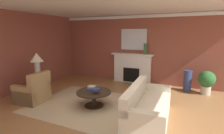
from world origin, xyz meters
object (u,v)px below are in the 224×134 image
Objects in this scene: fireplace at (132,69)px; vase_tall_corner at (187,81)px; mantel_mirror at (134,39)px; vase_mantel_right at (145,49)px; armchair_near_window at (33,92)px; coffee_table at (94,95)px; side_table at (39,83)px; potted_plant at (207,81)px; sofa at (147,107)px; table_lamp at (37,59)px.

fireplace reaches higher than vase_tall_corner.
vase_mantel_right is at bearing -17.18° from mantel_mirror.
armchair_near_window is at bearing -121.04° from fireplace.
vase_tall_corner is (2.42, 2.60, 0.05)m from coffee_table.
side_table is at bearing -130.38° from mantel_mirror.
vase_tall_corner is 1.72× the size of vase_mantel_right.
mantel_mirror is at bearing 59.83° from armchair_near_window.
potted_plant is (5.30, 2.40, 0.09)m from side_table.
armchair_near_window is at bearing -173.49° from sofa.
vase_tall_corner is at bearing 27.99° from table_lamp.
fireplace is 1.05m from vase_mantel_right.
vase_tall_corner is 0.62m from potted_plant.
mantel_mirror reaches higher than coffee_table.
side_table is 5.82m from potted_plant.
coffee_table is at bearing -93.94° from fireplace.
armchair_near_window is at bearing -127.76° from vase_mantel_right.
vase_mantel_right reaches higher than fireplace.
sofa is at bearing -65.25° from fireplace.
vase_mantel_right is 2.50m from potted_plant.
vase_tall_corner is (2.22, -0.42, -1.46)m from mantel_mirror.
armchair_near_window is at bearing -54.83° from side_table.
fireplace is at bearing 171.88° from potted_plant.
vase_tall_corner is 2.01m from vase_mantel_right.
vase_mantel_right reaches higher than side_table.
mantel_mirror reaches higher than vase_tall_corner.
armchair_near_window reaches higher than vase_tall_corner.
sofa is 3.47m from armchair_near_window.
table_lamp is (-2.48, -2.80, 0.63)m from fireplace.
vase_mantel_right reaches higher than vase_tall_corner.
sofa is 2.84m from vase_tall_corner.
mantel_mirror is 1.48× the size of table_lamp.
coffee_table is (-1.59, 0.12, 0.04)m from sofa.
vase_mantel_right is (3.03, 2.75, 0.26)m from table_lamp.
side_table is (-2.28, 0.10, 0.06)m from coffee_table.
sofa is 4.79× the size of vase_mantel_right.
sofa is 2.27× the size of armchair_near_window.
table_lamp is at bearing -131.57° from fireplace.
vase_mantel_right is at bearing 52.24° from armchair_near_window.
mantel_mirror is 0.68m from vase_mantel_right.
coffee_table is 1.33× the size of table_lamp.
armchair_near_window is 4.41m from vase_mantel_right.
vase_mantel_right reaches higher than armchair_near_window.
table_lamp reaches higher than sofa.
mantel_mirror reaches higher than fireplace.
mantel_mirror reaches higher than armchair_near_window.
table_lamp reaches higher than side_table.
mantel_mirror reaches higher than vase_mantel_right.
side_table is 0.90× the size of vase_tall_corner.
coffee_table is at bearing -93.78° from mantel_mirror.
mantel_mirror reaches higher than table_lamp.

